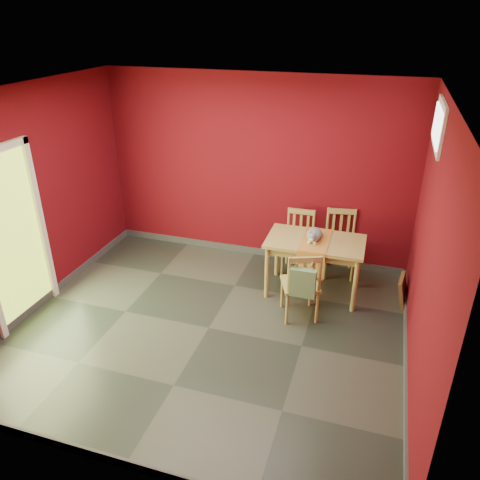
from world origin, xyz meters
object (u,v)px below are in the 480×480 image
(chair_far_left, at_px, (298,241))
(chair_near, at_px, (301,284))
(dining_table, at_px, (315,247))
(chair_far_right, at_px, (340,242))
(picture_frame, at_px, (403,290))
(tote_bag, at_px, (303,283))
(cat, at_px, (314,232))

(chair_far_left, xyz_separation_m, chair_near, (0.25, -1.15, 0.01))
(chair_far_left, distance_m, chair_near, 1.17)
(dining_table, bearing_deg, chair_far_right, 67.75)
(dining_table, distance_m, picture_frame, 1.25)
(chair_far_right, relative_size, tote_bag, 2.23)
(chair_far_right, xyz_separation_m, chair_near, (-0.32, -1.25, -0.01))
(tote_bag, relative_size, cat, 1.06)
(cat, bearing_deg, picture_frame, -0.45)
(tote_bag, height_order, picture_frame, tote_bag)
(chair_far_left, relative_size, chair_far_right, 0.96)
(chair_far_right, relative_size, cat, 2.36)
(picture_frame, bearing_deg, dining_table, -176.05)
(chair_near, height_order, cat, cat)
(chair_near, bearing_deg, chair_far_right, 75.79)
(cat, bearing_deg, chair_far_left, 114.94)
(chair_far_right, bearing_deg, picture_frame, -32.00)
(cat, xyz_separation_m, picture_frame, (1.18, 0.07, -0.69))
(picture_frame, bearing_deg, cat, -176.82)
(tote_bag, distance_m, picture_frame, 1.53)
(dining_table, bearing_deg, picture_frame, 3.95)
(picture_frame, bearing_deg, tote_bag, -142.06)
(chair_far_left, distance_m, picture_frame, 1.55)
(cat, bearing_deg, chair_far_right, 61.65)
(chair_far_left, height_order, picture_frame, chair_far_left)
(chair_far_right, relative_size, picture_frame, 2.41)
(dining_table, xyz_separation_m, picture_frame, (1.15, 0.08, -0.49))
(dining_table, xyz_separation_m, cat, (-0.03, 0.01, 0.20))
(cat, bearing_deg, chair_near, -96.33)
(chair_far_right, distance_m, cat, 0.79)
(dining_table, distance_m, cat, 0.20)
(tote_bag, bearing_deg, chair_far_left, 102.73)
(dining_table, relative_size, chair_near, 1.37)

